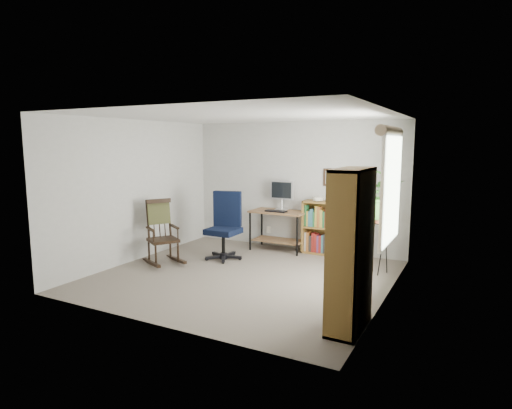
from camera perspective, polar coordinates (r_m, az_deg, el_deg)
The scene contains 18 objects.
floor at distance 6.61m, azimuth -1.63°, elevation -9.49°, with size 4.20×4.00×0.00m, color gray.
ceiling at distance 6.31m, azimuth -1.72°, elevation 11.75°, with size 4.20×4.00×0.00m, color silver.
wall_back at distance 8.14m, azimuth 5.25°, elevation 2.47°, with size 4.20×0.00×2.40m, color beige.
wall_front at distance 4.73m, azimuth -13.65°, elevation -1.89°, with size 4.20×0.00×2.40m, color beige.
wall_left at distance 7.60m, azimuth -15.62°, elevation 1.79°, with size 0.00×4.00×2.40m, color beige.
wall_right at distance 5.64m, azimuth 17.27°, elevation -0.43°, with size 0.00×4.00×2.40m, color beige.
window at distance 5.91m, azimuth 17.51°, elevation 1.91°, with size 0.12×1.20×1.50m, color white, non-canonical shape.
desk at distance 8.07m, azimuth 3.02°, elevation -3.48°, with size 1.04×0.57×0.75m, color brown, non-canonical shape.
monitor at distance 8.09m, azimuth 3.47°, elevation 1.24°, with size 0.46×0.16×0.56m, color silver, non-canonical shape.
keyboard at distance 7.90m, azimuth 2.68°, elevation -0.89°, with size 0.40×0.15×0.03m, color black.
office_chair at distance 7.41m, azimuth -4.40°, elevation -2.82°, with size 0.65×0.65×1.19m, color black, non-canonical shape.
rocking_chair at distance 7.32m, azimuth -12.31°, elevation -3.52°, with size 0.57×0.94×1.09m, color black, non-canonical shape.
low_bookshelf at distance 7.83m, azimuth 9.56°, elevation -3.13°, with size 0.92×0.31×0.97m, color olive, non-canonical shape.
tall_bookshelf at distance 4.70m, azimuth 12.48°, elevation -5.98°, with size 0.33×0.77×1.75m, color olive, non-canonical shape.
plant_stand at distance 6.89m, azimuth 16.23°, elevation -5.08°, with size 0.26×0.26×0.93m, color black, non-canonical shape.
spider_plant at distance 6.72m, azimuth 16.62°, elevation 4.33°, with size 1.69×1.88×1.46m, color #306724.
potted_plant_small at distance 7.67m, azimuth 11.67°, elevation 0.65°, with size 0.13×0.24×0.11m, color #306724.
framed_picture at distance 7.85m, azimuth 10.07°, elevation 3.56°, with size 0.32×0.04×0.32m, color black, non-canonical shape.
Camera 1 is at (3.09, -5.49, 2.01)m, focal length 30.00 mm.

